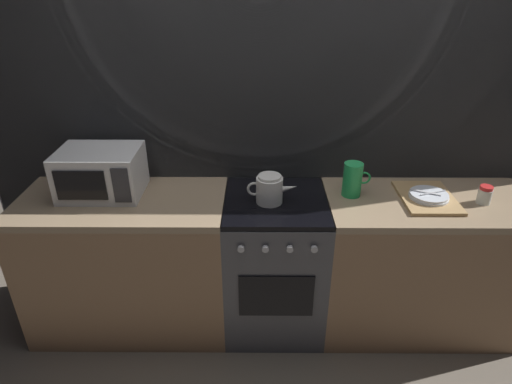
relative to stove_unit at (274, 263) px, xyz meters
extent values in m
plane|color=#6B6054|center=(0.00, 0.00, -0.45)|extent=(8.00, 8.00, 0.00)
cube|color=gray|center=(0.00, 0.33, 0.75)|extent=(3.60, 0.05, 2.40)
cube|color=#BCBCC1|center=(0.00, 0.30, 0.75)|extent=(3.58, 0.01, 2.39)
cube|color=#997251|center=(-0.90, 0.00, -0.02)|extent=(1.20, 0.60, 0.86)
cube|color=#9E8466|center=(-0.90, 0.00, 0.43)|extent=(1.20, 0.60, 0.04)
cube|color=#4C4C51|center=(0.00, 0.00, -0.01)|extent=(0.60, 0.60, 0.87)
cube|color=black|center=(0.00, 0.00, 0.44)|extent=(0.59, 0.59, 0.03)
cube|color=black|center=(0.00, -0.30, 0.00)|extent=(0.42, 0.01, 0.28)
cylinder|color=#B7B7BC|center=(-0.19, -0.32, 0.33)|extent=(0.04, 0.02, 0.04)
cylinder|color=#B7B7BC|center=(-0.06, -0.32, 0.33)|extent=(0.04, 0.02, 0.04)
cylinder|color=#B7B7BC|center=(0.06, -0.32, 0.33)|extent=(0.04, 0.02, 0.04)
cylinder|color=#B7B7BC|center=(0.19, -0.32, 0.33)|extent=(0.04, 0.02, 0.04)
cube|color=#997251|center=(0.90, 0.00, -0.02)|extent=(1.20, 0.60, 0.86)
cube|color=#9E8466|center=(0.90, 0.00, 0.43)|extent=(1.20, 0.60, 0.04)
cube|color=white|center=(-1.01, 0.08, 0.59)|extent=(0.46, 0.34, 0.27)
cube|color=black|center=(-1.07, -0.09, 0.59)|extent=(0.28, 0.01, 0.17)
cube|color=#333338|center=(-0.85, -0.09, 0.59)|extent=(0.09, 0.01, 0.21)
cylinder|color=white|center=(-0.04, -0.02, 0.53)|extent=(0.15, 0.15, 0.15)
cylinder|color=white|center=(-0.04, -0.02, 0.61)|extent=(0.13, 0.13, 0.02)
cone|color=white|center=(0.07, -0.02, 0.54)|extent=(0.10, 0.04, 0.05)
torus|color=white|center=(-0.12, -0.02, 0.53)|extent=(0.08, 0.01, 0.08)
cylinder|color=green|center=(0.44, 0.06, 0.55)|extent=(0.11, 0.11, 0.20)
torus|color=green|center=(0.51, 0.06, 0.56)|extent=(0.08, 0.01, 0.08)
cube|color=tan|center=(0.87, 0.02, 0.46)|extent=(0.30, 0.40, 0.02)
cylinder|color=silver|center=(0.87, 0.00, 0.48)|extent=(0.22, 0.22, 0.01)
cylinder|color=silver|center=(0.87, 0.00, 0.49)|extent=(0.21, 0.21, 0.01)
cylinder|color=silver|center=(0.89, 0.00, 0.50)|extent=(0.16, 0.07, 0.01)
cube|color=silver|center=(0.85, 0.01, 0.50)|extent=(0.16, 0.09, 0.00)
cylinder|color=silver|center=(1.17, -0.03, 0.49)|extent=(0.08, 0.08, 0.08)
cylinder|color=red|center=(1.17, -0.03, 0.55)|extent=(0.07, 0.07, 0.02)
camera|label=1|loc=(-0.10, -2.18, 1.64)|focal=30.31mm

